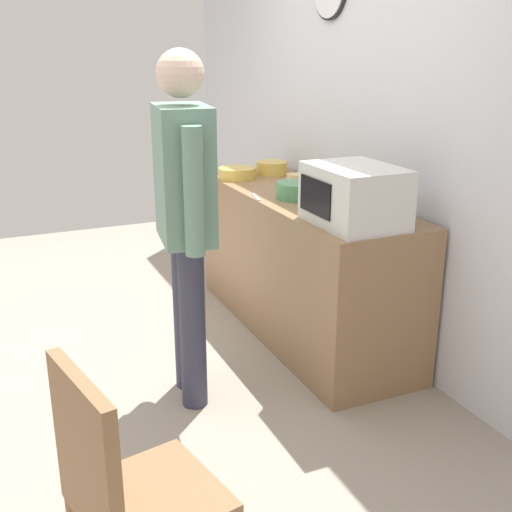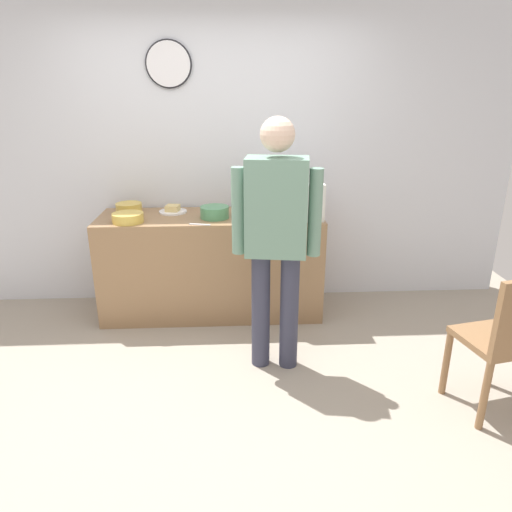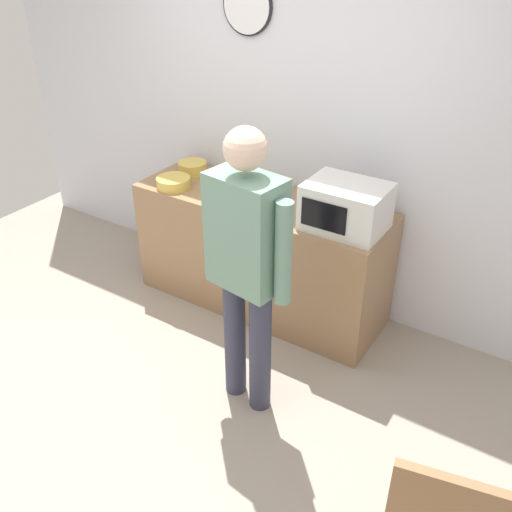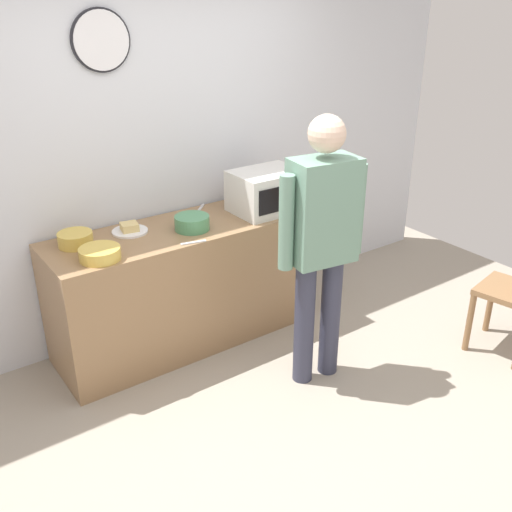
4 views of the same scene
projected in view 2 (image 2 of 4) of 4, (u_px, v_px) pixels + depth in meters
The scene contains 12 objects.
ground_plane at pixel (214, 392), 3.12m from camera, with size 6.00×6.00×0.00m, color #9E9384.
back_wall at pixel (215, 159), 4.18m from camera, with size 5.40×0.13×2.60m.
kitchen_counter at pixel (212, 265), 4.11m from camera, with size 1.88×0.62×0.89m, color #93704C.
microwave at pixel (291, 199), 3.88m from camera, with size 0.50×0.39×0.30m.
sandwich_plate at pixel (173, 210), 4.05m from camera, with size 0.24×0.24×0.07m.
salad_bowl at pixel (129, 208), 4.02m from camera, with size 0.22×0.22×0.09m, color gold.
cereal_bowl at pixel (215, 212), 3.88m from camera, with size 0.24×0.24×0.10m, color #4C8E60.
mixing_bowl at pixel (128, 218), 3.76m from camera, with size 0.25×0.25×0.07m, color gold.
fork_utensil at pixel (200, 224), 3.69m from camera, with size 0.17×0.02×0.01m, color silver.
spoon_utensil at pixel (245, 208), 4.21m from camera, with size 0.17×0.02×0.01m, color silver.
person_standing at pixel (276, 230), 3.10m from camera, with size 0.58×0.29×1.74m.
wooden_chair at pixel (506, 338), 2.75m from camera, with size 0.47×0.47×0.94m.
Camera 2 is at (0.14, -2.64, 1.91)m, focal length 32.97 mm.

